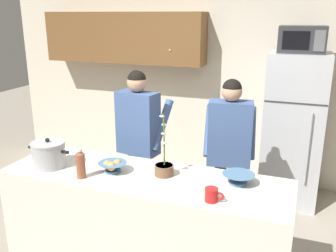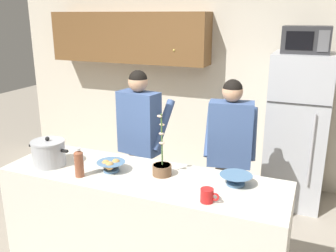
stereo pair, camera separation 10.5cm
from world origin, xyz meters
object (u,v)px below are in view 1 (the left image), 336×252
at_px(potted_orchid, 164,167).
at_px(refrigerator, 293,130).
at_px(empty_bowl, 238,178).
at_px(bottle_near_edge, 81,164).
at_px(coffee_mug, 212,195).
at_px(bread_bowl, 113,166).
at_px(person_by_sink, 229,143).
at_px(person_near_pot, 139,132).
at_px(microwave, 302,39).
at_px(cooking_pot, 49,154).

bearing_deg(potted_orchid, refrigerator, 63.37).
bearing_deg(refrigerator, empty_bowl, -100.43).
bearing_deg(bottle_near_edge, empty_bowl, 15.34).
relative_size(coffee_mug, bread_bowl, 0.57).
height_order(person_by_sink, bottle_near_edge, person_by_sink).
relative_size(person_by_sink, coffee_mug, 12.08).
height_order(coffee_mug, empty_bowl, coffee_mug).
distance_m(person_near_pot, bottle_near_edge, 0.95).
distance_m(bread_bowl, potted_orchid, 0.42).
height_order(microwave, coffee_mug, microwave).
bearing_deg(empty_bowl, microwave, 79.44).
height_order(refrigerator, potted_orchid, refrigerator).
distance_m(refrigerator, bread_bowl, 2.28).
xyz_separation_m(empty_bowl, potted_orchid, (-0.57, -0.05, 0.02)).
distance_m(bottle_near_edge, potted_orchid, 0.64).
height_order(person_near_pot, cooking_pot, person_near_pot).
height_order(refrigerator, bread_bowl, refrigerator).
relative_size(microwave, person_by_sink, 0.30).
bearing_deg(person_by_sink, refrigerator, 62.12).
bearing_deg(bread_bowl, person_near_pot, 99.59).
relative_size(refrigerator, potted_orchid, 3.47).
bearing_deg(person_by_sink, bread_bowl, -131.52).
height_order(person_by_sink, empty_bowl, person_by_sink).
relative_size(microwave, coffee_mug, 3.66).
xyz_separation_m(cooking_pot, potted_orchid, (0.95, 0.17, -0.04)).
bearing_deg(bottle_near_edge, refrigerator, 54.27).
bearing_deg(potted_orchid, microwave, 63.09).
relative_size(refrigerator, empty_bowl, 7.14).
height_order(refrigerator, microwave, microwave).
bearing_deg(coffee_mug, potted_orchid, 148.19).
bearing_deg(potted_orchid, bottle_near_edge, -155.19).
distance_m(microwave, cooking_pot, 2.81).
height_order(person_by_sink, coffee_mug, person_by_sink).
relative_size(refrigerator, person_near_pot, 1.07).
xyz_separation_m(person_near_pot, bottle_near_edge, (-0.05, -0.95, 0.02)).
distance_m(microwave, potted_orchid, 2.17).
relative_size(person_by_sink, bottle_near_edge, 6.68).
xyz_separation_m(microwave, coffee_mug, (-0.44, -2.04, -0.91)).
bearing_deg(refrigerator, bread_bowl, -124.72).
relative_size(person_near_pot, empty_bowl, 6.68).
bearing_deg(potted_orchid, empty_bowl, 4.80).
height_order(person_near_pot, person_by_sink, person_near_pot).
height_order(empty_bowl, bottle_near_edge, bottle_near_edge).
bearing_deg(bottle_near_edge, person_by_sink, 47.87).
relative_size(empty_bowl, potted_orchid, 0.49).
bearing_deg(bread_bowl, cooking_pot, -171.74).
bearing_deg(microwave, bread_bowl, -125.04).
bearing_deg(coffee_mug, empty_bowl, 70.07).
relative_size(coffee_mug, empty_bowl, 0.54).
bearing_deg(bottle_near_edge, cooking_pot, 165.37).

